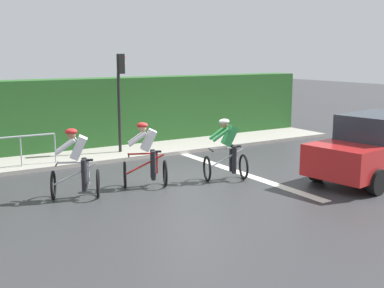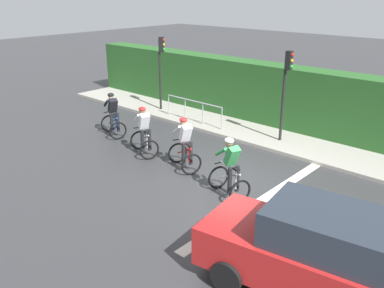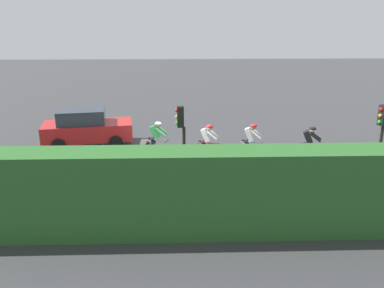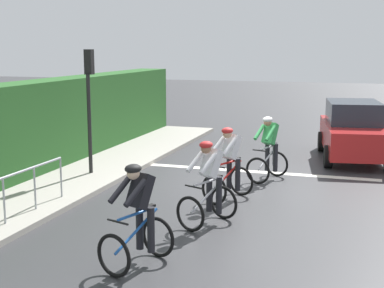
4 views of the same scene
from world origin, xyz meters
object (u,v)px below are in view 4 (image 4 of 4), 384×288
at_px(cyclist_lead, 138,217).
at_px(cyclist_second, 209,185).
at_px(traffic_light_near_crossing, 89,93).
at_px(pedestrian_railing_kerbside, 20,184).
at_px(car_red, 353,131).
at_px(cyclist_mid, 229,165).
at_px(cyclist_fourth, 269,150).

bearing_deg(cyclist_lead, cyclist_second, -102.05).
bearing_deg(traffic_light_near_crossing, pedestrian_railing_kerbside, 97.04).
bearing_deg(car_red, cyclist_second, 71.46).
bearing_deg(pedestrian_railing_kerbside, cyclist_mid, -141.77).
bearing_deg(cyclist_lead, cyclist_mid, -96.19).
distance_m(cyclist_mid, traffic_light_near_crossing, 4.39).
distance_m(cyclist_lead, cyclist_mid, 4.15).
bearing_deg(cyclist_mid, cyclist_lead, 83.81).
bearing_deg(traffic_light_near_crossing, cyclist_fourth, -166.81).
bearing_deg(traffic_light_near_crossing, cyclist_mid, 165.02).
bearing_deg(car_red, pedestrian_railing_kerbside, 54.03).
xyz_separation_m(cyclist_mid, pedestrian_railing_kerbside, (3.53, 2.78, -0.03)).
relative_size(cyclist_lead, car_red, 0.39).
height_order(car_red, pedestrian_railing_kerbside, car_red).
bearing_deg(cyclist_fourth, pedestrian_railing_kerbside, 50.53).
bearing_deg(cyclist_fourth, car_red, -120.35).
bearing_deg(car_red, cyclist_fourth, 59.65).
height_order(cyclist_fourth, traffic_light_near_crossing, traffic_light_near_crossing).
bearing_deg(pedestrian_railing_kerbside, cyclist_lead, 156.49).
height_order(cyclist_fourth, car_red, car_red).
height_order(car_red, traffic_light_near_crossing, traffic_light_near_crossing).
height_order(cyclist_lead, car_red, car_red).
distance_m(cyclist_mid, cyclist_fourth, 2.19).
height_order(cyclist_lead, cyclist_fourth, same).
relative_size(cyclist_mid, cyclist_fourth, 1.00).
bearing_deg(traffic_light_near_crossing, cyclist_second, 144.46).
relative_size(cyclist_fourth, pedestrian_railing_kerbside, 0.55).
relative_size(cyclist_mid, pedestrian_railing_kerbside, 0.55).
bearing_deg(pedestrian_railing_kerbside, traffic_light_near_crossing, -82.96).
distance_m(traffic_light_near_crossing, pedestrian_railing_kerbside, 4.15).
xyz_separation_m(car_red, traffic_light_near_crossing, (6.53, 4.48, 1.35)).
xyz_separation_m(cyclist_lead, traffic_light_near_crossing, (3.56, -5.20, 1.43)).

